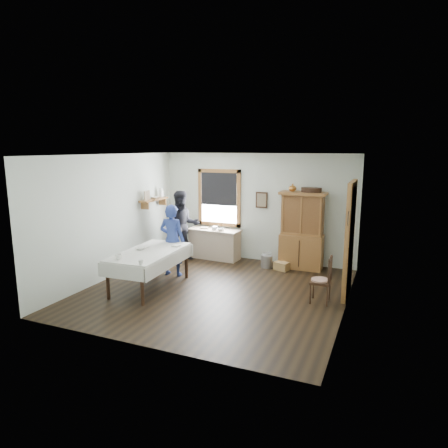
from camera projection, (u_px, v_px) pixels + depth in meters
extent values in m
cube|color=black|center=(216.00, 290.00, 8.03)|extent=(5.00, 5.00, 0.01)
cube|color=silver|center=(215.00, 155.00, 7.52)|extent=(5.00, 5.00, 0.01)
cube|color=beige|center=(256.00, 207.00, 10.04)|extent=(5.00, 0.01, 2.70)
cube|color=beige|center=(142.00, 257.00, 5.52)|extent=(5.00, 0.01, 2.70)
cube|color=beige|center=(112.00, 216.00, 8.73)|extent=(0.01, 5.00, 2.70)
cube|color=beige|center=(349.00, 236.00, 6.82)|extent=(0.01, 5.00, 2.70)
cube|color=white|center=(220.00, 198.00, 10.37)|extent=(1.00, 0.02, 1.30)
cube|color=#9C5E30|center=(219.00, 171.00, 10.22)|extent=(1.18, 0.06, 0.09)
cube|color=#9C5E30|center=(219.00, 224.00, 10.48)|extent=(1.18, 0.06, 0.09)
cube|color=#9C5E30|center=(200.00, 197.00, 10.56)|extent=(0.09, 0.06, 1.48)
cube|color=#9C5E30|center=(239.00, 199.00, 10.14)|extent=(0.09, 0.06, 1.48)
cube|color=black|center=(219.00, 189.00, 10.29)|extent=(0.98, 0.03, 0.84)
cube|color=#4D4237|center=(351.00, 242.00, 7.66)|extent=(0.03, 0.90, 2.10)
cube|color=#9C5E30|center=(346.00, 248.00, 7.21)|extent=(0.08, 0.12, 2.10)
cube|color=#9C5E30|center=(352.00, 236.00, 8.13)|extent=(0.08, 0.12, 2.10)
cube|color=#9C5E30|center=(353.00, 184.00, 7.46)|extent=(0.08, 1.14, 0.12)
cube|color=#9C5E30|center=(154.00, 200.00, 10.00)|extent=(0.24, 1.00, 0.04)
cube|color=#9C5E30|center=(145.00, 206.00, 9.66)|extent=(0.22, 0.03, 0.18)
cube|color=#9C5E30|center=(162.00, 202.00, 10.38)|extent=(0.22, 0.03, 0.18)
cube|color=tan|center=(147.00, 196.00, 9.71)|extent=(0.03, 0.22, 0.24)
cylinder|color=white|center=(161.00, 193.00, 10.30)|extent=(0.12, 0.12, 0.22)
cube|color=#311D11|center=(261.00, 200.00, 9.91)|extent=(0.30, 0.04, 0.40)
torus|color=black|center=(349.00, 212.00, 7.04)|extent=(0.01, 0.27, 0.27)
cube|color=tan|center=(215.00, 244.00, 10.31)|extent=(1.37, 0.59, 0.77)
cube|color=#9C5E30|center=(302.00, 231.00, 9.37)|extent=(1.07, 0.52, 1.82)
cube|color=silver|center=(150.00, 270.00, 8.14)|extent=(1.11, 1.98, 0.77)
cube|color=#311D11|center=(321.00, 280.00, 7.35)|extent=(0.44, 0.44, 0.88)
cube|color=#999CA1|center=(267.00, 261.00, 9.58)|extent=(0.34, 0.34, 0.30)
cube|color=tan|center=(282.00, 266.00, 9.36)|extent=(0.38, 0.31, 0.19)
imported|color=navy|center=(172.00, 243.00, 8.90)|extent=(0.57, 0.40, 1.49)
imported|color=black|center=(183.00, 228.00, 10.09)|extent=(1.01, 0.98, 1.65)
imported|color=white|center=(118.00, 257.00, 7.46)|extent=(0.15, 0.15, 0.10)
imported|color=white|center=(141.00, 262.00, 7.12)|extent=(0.10, 0.10, 0.09)
imported|color=white|center=(140.00, 248.00, 8.18)|extent=(0.28, 0.28, 0.05)
imported|color=#73654C|center=(201.00, 228.00, 10.40)|extent=(0.23, 0.28, 0.02)
imported|color=white|center=(221.00, 230.00, 10.05)|extent=(0.21, 0.21, 0.06)
imported|color=white|center=(155.00, 197.00, 10.04)|extent=(0.22, 0.22, 0.05)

